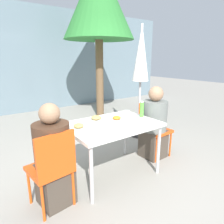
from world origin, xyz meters
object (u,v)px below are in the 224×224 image
person_left (53,159)px  salad_bowl (103,124)px  chair_right (152,125)px  bottle (142,109)px  tree_behind_left (98,0)px  chair_left (53,165)px  drinking_cup (127,113)px  person_right (154,125)px  closed_umbrella (141,59)px

person_left → salad_bowl: size_ratio=7.49×
chair_right → bottle: size_ratio=3.77×
chair_right → salad_bowl: 1.08m
tree_behind_left → chair_left: bearing=-130.0°
salad_bowl → drinking_cup: bearing=18.5°
person_right → drinking_cup: (-0.46, 0.12, 0.24)m
chair_left → salad_bowl: bearing=5.4°
chair_left → chair_right: bearing=2.5°
chair_right → person_right: (-0.05, -0.08, 0.02)m
person_right → salad_bowl: (-0.99, -0.06, 0.23)m
closed_umbrella → bottle: closed_umbrella is taller
chair_left → tree_behind_left: (2.28, 2.71, 2.38)m
chair_left → tree_behind_left: tree_behind_left is taller
drinking_cup → tree_behind_left: 3.35m
person_right → tree_behind_left: 3.49m
closed_umbrella → bottle: (-0.76, -0.85, -0.68)m
drinking_cup → person_left: bearing=-168.3°
chair_right → salad_bowl: chair_right is taller
bottle → tree_behind_left: 3.38m
person_right → tree_behind_left: bearing=-104.7°
drinking_cup → tree_behind_left: bearing=66.4°
person_left → person_right: (1.66, 0.13, 0.01)m
person_right → closed_umbrella: bearing=-120.3°
closed_umbrella → drinking_cup: closed_umbrella is taller
bottle → drinking_cup: bottle is taller
closed_umbrella → chair_left: bearing=-154.4°
salad_bowl → chair_right: bearing=7.6°
person_left → chair_right: (1.71, 0.21, -0.01)m
bottle → tree_behind_left: tree_behind_left is taller
closed_umbrella → tree_behind_left: bearing=85.5°
person_right → closed_umbrella: closed_umbrella is taller
person_left → closed_umbrella: (2.10, 0.94, 1.00)m
salad_bowl → closed_umbrella: bearing=31.2°
chair_left → closed_umbrella: closed_umbrella is taller
chair_left → drinking_cup: size_ratio=10.38×
closed_umbrella → salad_bowl: bearing=-148.8°
chair_left → drinking_cup: bearing=8.0°
bottle → tree_behind_left: (0.89, 2.54, 2.05)m
chair_left → tree_behind_left: size_ratio=0.23×
chair_right → person_right: person_right is taller
bottle → drinking_cup: size_ratio=2.75×
chair_right → drinking_cup: bearing=-5.9°
person_left → tree_behind_left: size_ratio=0.29×
bottle → salad_bowl: (-0.67, -0.02, -0.08)m
person_left → bottle: (1.34, 0.09, 0.32)m
drinking_cup → salad_bowl: bearing=-161.5°
person_right → drinking_cup: size_ratio=13.64×
person_left → closed_umbrella: bearing=17.0°
chair_right → tree_behind_left: 3.43m
person_right → drinking_cup: person_right is taller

